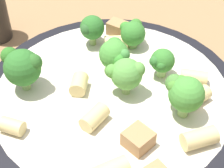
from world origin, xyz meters
TOP-DOWN VIEW (x-y plane):
  - ground_plane at (0.00, 0.00)m, footprint 2.00×2.00m
  - pasta_bowl at (0.00, 0.00)m, footprint 0.26×0.26m
  - broccoli_floret_0 at (-0.01, 0.00)m, footprint 0.03×0.03m
  - broccoli_floret_1 at (0.03, -0.08)m, footprint 0.03×0.03m
  - broccoli_floret_2 at (-0.02, -0.08)m, footprint 0.03×0.03m
  - broccoli_floret_3 at (-0.06, 0.02)m, footprint 0.03×0.03m
  - broccoli_floret_4 at (0.08, -0.00)m, footprint 0.04×0.04m
  - broccoli_floret_5 at (-0.05, -0.03)m, footprint 0.03×0.03m
  - broccoli_floret_6 at (-0.00, -0.03)m, footprint 0.03×0.04m
  - rigatoni_0 at (0.00, -0.07)m, footprint 0.03×0.02m
  - rigatoni_1 at (0.08, 0.06)m, footprint 0.02×0.02m
  - rigatoni_2 at (-0.08, 0.01)m, footprint 0.03×0.03m
  - rigatoni_3 at (0.03, 0.00)m, footprint 0.02×0.02m
  - rigatoni_4 at (-0.08, -0.02)m, footprint 0.03×0.02m
  - rigatoni_6 at (0.01, 0.04)m, footprint 0.03×0.03m
  - rigatoni_7 at (-0.08, 0.06)m, footprint 0.03×0.03m
  - chicken_chunk_1 at (-0.00, -0.10)m, footprint 0.03×0.02m
  - chicken_chunk_2 at (-0.03, 0.06)m, footprint 0.03×0.03m

SIDE VIEW (x-z plane):
  - ground_plane at x=0.00m, z-range 0.00..0.00m
  - pasta_bowl at x=0.00m, z-range 0.00..0.04m
  - rigatoni_1 at x=0.08m, z-range 0.04..0.05m
  - rigatoni_0 at x=0.00m, z-range 0.04..0.05m
  - rigatoni_2 at x=-0.08m, z-range 0.04..0.06m
  - rigatoni_4 at x=-0.08m, z-range 0.04..0.06m
  - chicken_chunk_2 at x=-0.03m, z-range 0.04..0.06m
  - rigatoni_6 at x=0.01m, z-range 0.04..0.06m
  - chicken_chunk_1 at x=0.00m, z-range 0.04..0.06m
  - rigatoni_7 at x=-0.08m, z-range 0.04..0.06m
  - rigatoni_3 at x=0.03m, z-range 0.04..0.06m
  - broccoli_floret_2 at x=-0.02m, z-range 0.04..0.07m
  - broccoli_floret_5 at x=-0.05m, z-range 0.04..0.07m
  - broccoli_floret_6 at x=0.00m, z-range 0.04..0.08m
  - broccoli_floret_1 at x=0.03m, z-range 0.05..0.08m
  - broccoli_floret_0 at x=-0.01m, z-range 0.05..0.08m
  - broccoli_floret_3 at x=-0.06m, z-range 0.05..0.09m
  - broccoli_floret_4 at x=0.08m, z-range 0.05..0.09m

